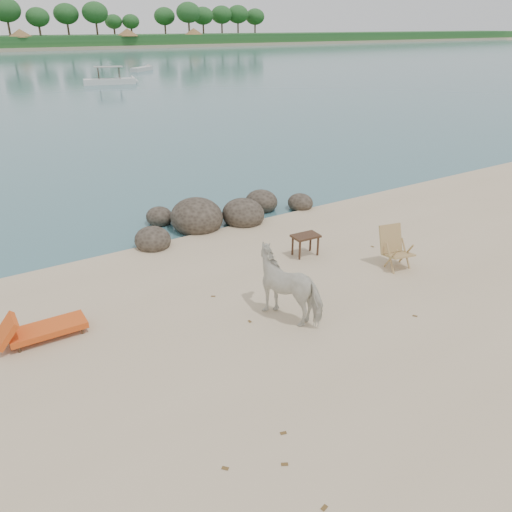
# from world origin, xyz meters

# --- Properties ---
(boulders) EXTENTS (6.30, 2.78, 1.17)m
(boulders) POSITION_xyz_m (1.54, 6.52, 0.22)
(boulders) COLOR #2C251D
(boulders) RESTS_ON ground
(cow) EXTENTS (1.36, 1.85, 1.42)m
(cow) POSITION_xyz_m (0.26, 0.92, 0.71)
(cow) COLOR silver
(cow) RESTS_ON ground
(side_table) EXTENTS (0.74, 0.50, 0.57)m
(side_table) POSITION_xyz_m (2.35, 3.11, 0.29)
(side_table) COLOR #371E16
(side_table) RESTS_ON ground
(lounge_chair) EXTENTS (1.79, 0.64, 0.54)m
(lounge_chair) POSITION_xyz_m (-4.22, 2.78, 0.27)
(lounge_chair) COLOR #DB4F19
(lounge_chair) RESTS_ON ground
(deck_chair) EXTENTS (0.81, 0.86, 1.04)m
(deck_chair) POSITION_xyz_m (3.85, 1.27, 0.52)
(deck_chair) COLOR #A18E50
(deck_chair) RESTS_ON ground
(boat_mid) EXTENTS (5.95, 2.60, 2.83)m
(boat_mid) POSITION_xyz_m (11.28, 47.56, 1.42)
(boat_mid) COLOR silver
(boat_mid) RESTS_ON water
(boat_far) EXTENTS (4.47, 4.08, 0.57)m
(boat_far) POSITION_xyz_m (20.05, 61.45, 0.29)
(boat_far) COLOR #BBBCB7
(boat_far) RESTS_ON water
(dead_leaves) EXTENTS (7.27, 5.75, 0.00)m
(dead_leaves) POSITION_xyz_m (-0.28, -0.88, 0.00)
(dead_leaves) COLOR brown
(dead_leaves) RESTS_ON ground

